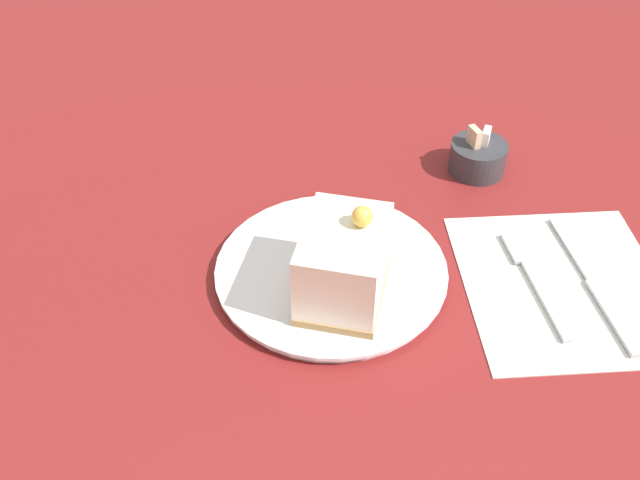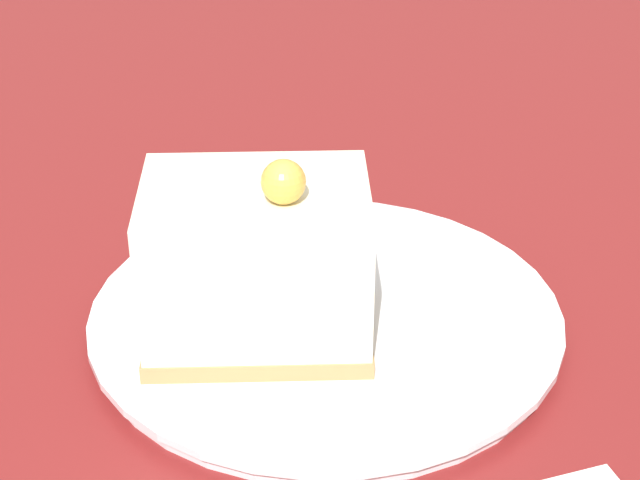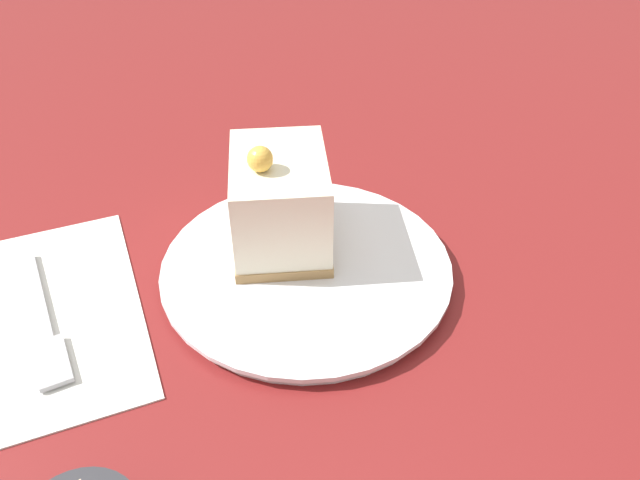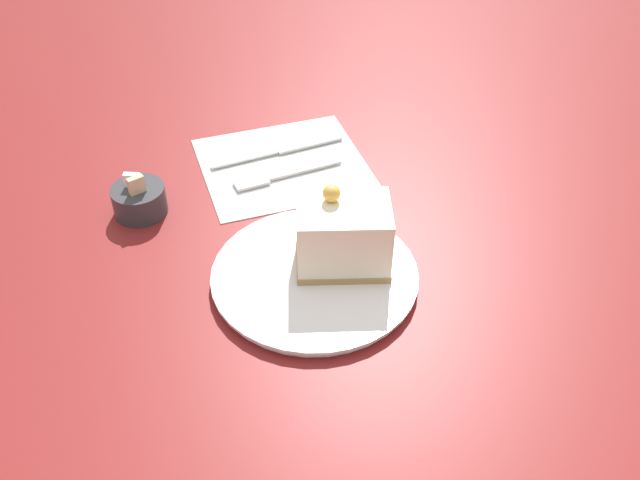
# 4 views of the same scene
# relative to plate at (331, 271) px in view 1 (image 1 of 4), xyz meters

# --- Properties ---
(ground_plane) EXTENTS (4.00, 4.00, 0.00)m
(ground_plane) POSITION_rel_plate_xyz_m (-0.01, 0.01, -0.01)
(ground_plane) COLOR maroon
(plate) EXTENTS (0.23, 0.23, 0.01)m
(plate) POSITION_rel_plate_xyz_m (0.00, 0.00, 0.00)
(plate) COLOR white
(plate) RESTS_ON ground_plane
(cake_slice) EXTENTS (0.10, 0.12, 0.10)m
(cake_slice) POSITION_rel_plate_xyz_m (0.01, -0.04, 0.04)
(cake_slice) COLOR #AD8451
(cake_slice) RESTS_ON plate
(napkin) EXTENTS (0.20, 0.22, 0.00)m
(napkin) POSITION_rel_plate_xyz_m (0.23, -0.03, -0.01)
(napkin) COLOR white
(napkin) RESTS_ON ground_plane
(fork) EXTENTS (0.03, 0.15, 0.00)m
(fork) POSITION_rel_plate_xyz_m (0.20, -0.02, -0.00)
(fork) COLOR #B2B2B7
(fork) RESTS_ON napkin
(knife) EXTENTS (0.03, 0.19, 0.00)m
(knife) POSITION_rel_plate_xyz_m (0.26, -0.05, -0.00)
(knife) COLOR #B2B2B7
(knife) RESTS_ON napkin
(sugar_bowl) EXTENTS (0.07, 0.07, 0.06)m
(sugar_bowl) POSITION_rel_plate_xyz_m (0.19, 0.17, 0.01)
(sugar_bowl) COLOR #333338
(sugar_bowl) RESTS_ON ground_plane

